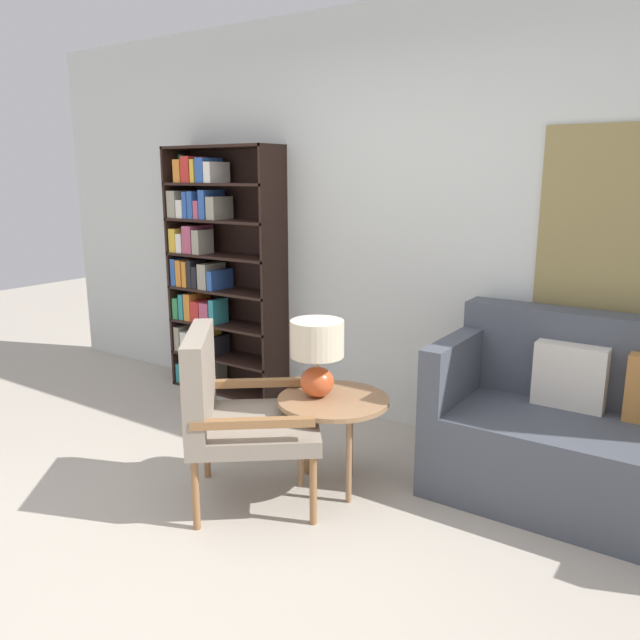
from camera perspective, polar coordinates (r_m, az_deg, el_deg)
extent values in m
plane|color=#B2A899|center=(3.01, -14.40, -20.61)|extent=(14.00, 14.00, 0.00)
cube|color=silver|center=(4.14, 6.10, 8.83)|extent=(6.40, 0.06, 2.70)
cube|color=black|center=(5.10, -12.54, 4.65)|extent=(0.02, 0.30, 1.86)
cube|color=black|center=(4.47, -4.17, 3.77)|extent=(0.02, 0.30, 1.86)
cube|color=black|center=(4.72, -9.02, 15.37)|extent=(0.96, 0.30, 0.02)
cube|color=black|center=(4.99, -8.27, -6.25)|extent=(0.96, 0.30, 0.02)
cube|color=black|center=(4.88, -7.47, 4.48)|extent=(0.96, 0.01, 1.86)
cube|color=black|center=(4.91, -8.37, -3.35)|extent=(0.96, 0.30, 0.02)
cube|color=teal|center=(5.21, -12.01, -4.59)|extent=(0.08, 0.19, 0.15)
cube|color=#338C4C|center=(5.18, -11.23, -4.52)|extent=(0.06, 0.24, 0.18)
cube|color=orange|center=(5.11, -10.67, -4.70)|extent=(0.08, 0.22, 0.18)
cube|color=gray|center=(5.06, -9.80, -4.79)|extent=(0.08, 0.25, 0.19)
cylinder|color=beige|center=(4.71, -4.71, -5.96)|extent=(0.09, 0.09, 0.19)
cube|color=black|center=(4.85, -8.47, -0.37)|extent=(0.96, 0.30, 0.02)
cube|color=gray|center=(5.15, -12.14, -1.51)|extent=(0.06, 0.21, 0.19)
cube|color=silver|center=(5.10, -11.40, -1.78)|extent=(0.09, 0.24, 0.16)
cube|color=black|center=(5.04, -10.90, -1.90)|extent=(0.05, 0.21, 0.17)
cube|color=#7A338C|center=(5.00, -10.27, -1.83)|extent=(0.05, 0.24, 0.20)
cube|color=gold|center=(4.94, -9.95, -1.93)|extent=(0.06, 0.19, 0.21)
cube|color=black|center=(4.92, -9.29, -2.33)|extent=(0.05, 0.21, 0.15)
cube|color=black|center=(4.79, -8.57, 2.70)|extent=(0.96, 0.30, 0.02)
cube|color=#338C4C|center=(5.08, -12.41, 1.16)|extent=(0.06, 0.18, 0.16)
cube|color=teal|center=(5.06, -11.65, 1.35)|extent=(0.05, 0.25, 0.20)
cube|color=orange|center=(5.01, -11.12, 1.31)|extent=(0.06, 0.24, 0.21)
cube|color=red|center=(4.93, -10.74, 0.86)|extent=(0.08, 0.17, 0.16)
cube|color=#B24C6B|center=(4.88, -9.77, 0.76)|extent=(0.09, 0.21, 0.16)
cube|color=teal|center=(4.81, -9.26, 0.79)|extent=(0.05, 0.17, 0.19)
cube|color=black|center=(4.75, -8.68, 5.82)|extent=(0.96, 0.30, 0.02)
cube|color=#2D56A8|center=(5.05, -12.43, 4.39)|extent=(0.05, 0.22, 0.21)
cube|color=orange|center=(5.00, -12.01, 4.30)|extent=(0.06, 0.21, 0.20)
cube|color=orange|center=(4.96, -11.50, 4.21)|extent=(0.04, 0.21, 0.20)
cube|color=black|center=(4.91, -11.19, 4.22)|extent=(0.04, 0.18, 0.21)
cube|color=black|center=(4.87, -10.78, 3.91)|extent=(0.05, 0.17, 0.17)
cube|color=gray|center=(4.84, -9.88, 4.02)|extent=(0.09, 0.23, 0.19)
cube|color=#2D56A8|center=(4.79, -9.11, 3.69)|extent=(0.05, 0.24, 0.15)
cube|color=black|center=(4.73, -8.79, 8.98)|extent=(0.96, 0.30, 0.02)
cube|color=gold|center=(4.99, -12.72, 7.15)|extent=(0.07, 0.17, 0.18)
cube|color=silver|center=(4.96, -11.91, 6.95)|extent=(0.06, 0.22, 0.15)
cube|color=#B24C6B|center=(4.91, -11.11, 7.29)|extent=(0.09, 0.25, 0.21)
cube|color=gray|center=(4.82, -10.68, 7.04)|extent=(0.07, 0.17, 0.18)
cube|color=black|center=(4.72, -8.91, 12.17)|extent=(0.96, 0.30, 0.02)
cube|color=gray|center=(4.98, -12.60, 10.31)|extent=(0.09, 0.21, 0.20)
cube|color=silver|center=(4.94, -11.75, 9.94)|extent=(0.07, 0.25, 0.14)
cube|color=#2D56A8|center=(4.88, -11.39, 10.29)|extent=(0.04, 0.22, 0.20)
cube|color=#2D56A8|center=(4.83, -11.14, 10.29)|extent=(0.05, 0.17, 0.20)
cube|color=#B24C6B|center=(4.80, -10.52, 9.90)|extent=(0.05, 0.19, 0.13)
cube|color=#2D56A8|center=(4.76, -9.85, 10.37)|extent=(0.06, 0.23, 0.21)
cube|color=gray|center=(4.70, -9.17, 10.08)|extent=(0.08, 0.21, 0.17)
cylinder|color=#194723|center=(5.00, -12.50, 13.37)|extent=(0.06, 0.06, 0.21)
cube|color=orange|center=(4.93, -12.07, 13.17)|extent=(0.07, 0.22, 0.17)
cube|color=red|center=(4.85, -11.48, 13.33)|extent=(0.08, 0.19, 0.19)
cube|color=gold|center=(4.82, -10.65, 13.23)|extent=(0.04, 0.24, 0.17)
cube|color=#2D56A8|center=(4.76, -10.11, 13.32)|extent=(0.08, 0.22, 0.18)
cube|color=silver|center=(4.71, -9.42, 13.17)|extent=(0.07, 0.21, 0.15)
cylinder|color=olive|center=(3.10, -0.62, -15.26)|extent=(0.04, 0.04, 0.36)
cylinder|color=olive|center=(3.58, -1.22, -11.23)|extent=(0.04, 0.04, 0.36)
cylinder|color=olive|center=(3.12, -11.30, -15.36)|extent=(0.04, 0.04, 0.36)
cylinder|color=olive|center=(3.59, -10.33, -11.34)|extent=(0.04, 0.04, 0.36)
cube|color=gray|center=(3.24, -5.96, -9.71)|extent=(0.88, 0.88, 0.08)
cube|color=gray|center=(3.17, -10.97, -5.20)|extent=(0.46, 0.54, 0.46)
cube|color=olive|center=(2.93, -6.15, -9.35)|extent=(0.48, 0.40, 0.04)
cube|color=olive|center=(3.46, -5.91, -5.74)|extent=(0.48, 0.40, 0.04)
cube|color=#474C56|center=(3.50, 24.43, -12.21)|extent=(1.68, 0.80, 0.46)
cube|color=#474C56|center=(3.62, 25.98, -3.51)|extent=(1.68, 0.20, 0.49)
cube|color=#474C56|center=(3.54, 12.56, -4.06)|extent=(0.12, 0.80, 0.34)
cube|color=beige|center=(3.53, 21.88, -4.78)|extent=(0.36, 0.12, 0.34)
cylinder|color=#99704C|center=(3.30, 1.23, -7.35)|extent=(0.59, 0.59, 0.03)
cylinder|color=#99704C|center=(3.54, 2.79, -10.39)|extent=(0.03, 0.03, 0.49)
cylinder|color=#99704C|center=(3.41, -1.82, -11.29)|extent=(0.03, 0.03, 0.49)
cylinder|color=#99704C|center=(3.26, 2.66, -12.53)|extent=(0.03, 0.03, 0.49)
ellipsoid|color=#C65128|center=(3.30, -0.25, -5.67)|extent=(0.18, 0.18, 0.16)
cylinder|color=tan|center=(3.26, -0.26, -3.83)|extent=(0.02, 0.02, 0.06)
cylinder|color=beige|center=(3.23, -0.26, -1.70)|extent=(0.28, 0.28, 0.19)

